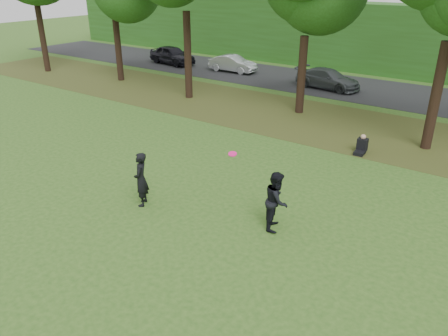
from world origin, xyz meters
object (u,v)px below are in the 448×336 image
seated_person (362,146)px  frisbee (232,154)px  player_right (277,201)px  player_left (141,179)px

seated_person → frisbee: bearing=-104.5°
player_right → seated_person: 7.41m
player_right → seated_person: player_right is taller
seated_person → player_right: bearing=-93.2°
seated_person → player_left: bearing=-119.5°
player_left → seated_person: 9.79m
player_right → player_left: bearing=86.3°
player_left → player_right: size_ratio=1.01×
player_right → frisbee: frisbee is taller
player_left → player_right: (4.35, 1.33, -0.01)m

